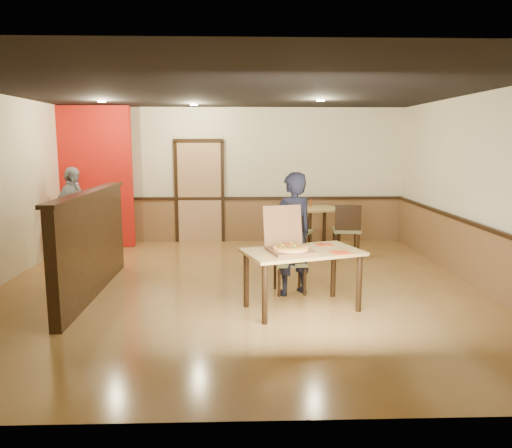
{
  "coord_description": "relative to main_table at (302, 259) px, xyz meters",
  "views": [
    {
      "loc": [
        0.05,
        -7.0,
        2.11
      ],
      "look_at": [
        0.27,
        0.0,
        0.94
      ],
      "focal_mm": 35.0,
      "sensor_mm": 36.0,
      "label": 1
    }
  ],
  "objects": [
    {
      "name": "red_accent_panel",
      "position": [
        -3.72,
        3.94,
        0.75
      ],
      "size": [
        1.6,
        0.2,
        2.78
      ],
      "primitive_type": "cube",
      "color": "red",
      "rests_on": "floor"
    },
    {
      "name": "spot_b",
      "position": [
        -1.62,
        3.44,
        2.13
      ],
      "size": [
        0.14,
        0.14,
        0.02
      ],
      "primitive_type": "cylinder",
      "color": "#FFE4B2",
      "rests_on": "ceiling"
    },
    {
      "name": "wainscot_back",
      "position": [
        -0.82,
        4.41,
        -0.2
      ],
      "size": [
        7.0,
        0.04,
        0.9
      ],
      "primitive_type": "cube",
      "color": "brown",
      "rests_on": "floor"
    },
    {
      "name": "main_table",
      "position": [
        0.0,
        0.0,
        0.0
      ],
      "size": [
        1.61,
        1.22,
        0.76
      ],
      "rotation": [
        0.0,
        0.0,
        0.32
      ],
      "color": "#AA8847",
      "rests_on": "floor"
    },
    {
      "name": "pizza",
      "position": [
        -0.15,
        -0.1,
        0.16
      ],
      "size": [
        0.57,
        0.57,
        0.03
      ],
      "primitive_type": "cylinder",
      "rotation": [
        0.0,
        0.0,
        -0.4
      ],
      "color": "#EDAA56",
      "rests_on": "pizza_box"
    },
    {
      "name": "floor",
      "position": [
        -0.82,
        0.94,
        -0.65
      ],
      "size": [
        7.0,
        7.0,
        0.0
      ],
      "primitive_type": "plane",
      "color": "#B48546",
      "rests_on": "ground"
    },
    {
      "name": "condiment",
      "position": [
        0.62,
        3.66,
        0.25
      ],
      "size": [
        0.05,
        0.05,
        0.13
      ],
      "primitive_type": "cylinder",
      "color": "brown",
      "rests_on": "side_table"
    },
    {
      "name": "chair_rail_back",
      "position": [
        -0.82,
        4.39,
        0.27
      ],
      "size": [
        7.0,
        0.06,
        0.06
      ],
      "primitive_type": "cube",
      "color": "black",
      "rests_on": "wall_back"
    },
    {
      "name": "side_table",
      "position": [
        0.74,
        3.51,
        -0.0
      ],
      "size": [
        0.97,
        0.97,
        0.83
      ],
      "rotation": [
        0.0,
        0.0,
        0.3
      ],
      "color": "#AA8847",
      "rests_on": "floor"
    },
    {
      "name": "side_chair_right",
      "position": [
        1.18,
        2.89,
        -0.11
      ],
      "size": [
        0.53,
        0.53,
        0.99
      ],
      "rotation": [
        0.0,
        0.0,
        3.06
      ],
      "color": "olive",
      "rests_on": "floor"
    },
    {
      "name": "wall_back",
      "position": [
        -0.82,
        4.44,
        0.75
      ],
      "size": [
        7.0,
        0.0,
        7.0
      ],
      "primitive_type": "plane",
      "rotation": [
        1.57,
        0.0,
        0.0
      ],
      "color": "beige",
      "rests_on": "floor"
    },
    {
      "name": "spot_a",
      "position": [
        -3.12,
        2.74,
        2.13
      ],
      "size": [
        0.14,
        0.14,
        0.02
      ],
      "primitive_type": "cylinder",
      "color": "#FFE4B2",
      "rests_on": "ceiling"
    },
    {
      "name": "booth_partition",
      "position": [
        -2.82,
        0.74,
        0.08
      ],
      "size": [
        0.2,
        3.1,
        1.44
      ],
      "color": "black",
      "rests_on": "floor"
    },
    {
      "name": "napkin_near",
      "position": [
        0.45,
        -0.15,
        0.11
      ],
      "size": [
        0.28,
        0.28,
        0.01
      ],
      "rotation": [
        0.0,
        0.0,
        0.29
      ],
      "color": "red",
      "rests_on": "main_table"
    },
    {
      "name": "wainscot_right",
      "position": [
        2.65,
        0.94,
        -0.2
      ],
      "size": [
        0.04,
        7.0,
        0.9
      ],
      "primitive_type": "cube",
      "color": "brown",
      "rests_on": "floor"
    },
    {
      "name": "spot_c",
      "position": [
        0.58,
        2.44,
        2.13
      ],
      "size": [
        0.14,
        0.14,
        0.02
      ],
      "primitive_type": "cylinder",
      "color": "#FFE4B2",
      "rests_on": "ceiling"
    },
    {
      "name": "side_chair_left",
      "position": [
        0.25,
        2.9,
        -0.15
      ],
      "size": [
        0.61,
        0.61,
        0.91
      ],
      "rotation": [
        0.0,
        0.0,
        2.64
      ],
      "color": "olive",
      "rests_on": "floor"
    },
    {
      "name": "diner",
      "position": [
        -0.06,
        0.65,
        0.2
      ],
      "size": [
        0.74,
        0.65,
        1.7
      ],
      "primitive_type": "imported",
      "rotation": [
        0.0,
        0.0,
        3.61
      ],
      "color": "black",
      "rests_on": "floor"
    },
    {
      "name": "diner_chair",
      "position": [
        -0.09,
        0.79,
        -0.17
      ],
      "size": [
        0.47,
        0.47,
        0.88
      ],
      "rotation": [
        0.0,
        0.0,
        0.09
      ],
      "color": "olive",
      "rests_on": "floor"
    },
    {
      "name": "back_door",
      "position": [
        -1.62,
        4.4,
        0.4
      ],
      "size": [
        0.9,
        0.06,
        2.1
      ],
      "primitive_type": "cube",
      "color": "tan",
      "rests_on": "wall_back"
    },
    {
      "name": "ceiling",
      "position": [
        -0.82,
        0.94,
        2.15
      ],
      "size": [
        7.0,
        7.0,
        0.0
      ],
      "primitive_type": "plane",
      "rotation": [
        3.14,
        0.0,
        0.0
      ],
      "color": "black",
      "rests_on": "wall_back"
    },
    {
      "name": "passerby",
      "position": [
        -3.82,
        3.04,
        0.18
      ],
      "size": [
        0.66,
        1.05,
        1.66
      ],
      "primitive_type": "imported",
      "rotation": [
        0.0,
        0.0,
        1.29
      ],
      "color": "#92929A",
      "rests_on": "floor"
    },
    {
      "name": "napkin_far",
      "position": [
        0.33,
        0.34,
        0.11
      ],
      "size": [
        0.22,
        0.22,
        0.01
      ],
      "rotation": [
        0.0,
        0.0,
        0.14
      ],
      "color": "red",
      "rests_on": "main_table"
    },
    {
      "name": "pizza_box",
      "position": [
        -0.17,
        -0.05,
        0.18
      ],
      "size": [
        0.65,
        0.71,
        0.54
      ],
      "rotation": [
        0.0,
        0.0,
        0.26
      ],
      "color": "brown",
      "rests_on": "main_table"
    },
    {
      "name": "wall_right",
      "position": [
        2.68,
        0.94,
        0.75
      ],
      "size": [
        0.0,
        7.0,
        7.0
      ],
      "primitive_type": "plane",
      "rotation": [
        1.57,
        0.0,
        -1.57
      ],
      "color": "beige",
      "rests_on": "floor"
    },
    {
      "name": "chair_rail_right",
      "position": [
        2.63,
        0.94,
        0.27
      ],
      "size": [
        0.06,
        7.0,
        0.06
      ],
      "primitive_type": "cube",
      "color": "black",
      "rests_on": "wall_right"
    }
  ]
}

